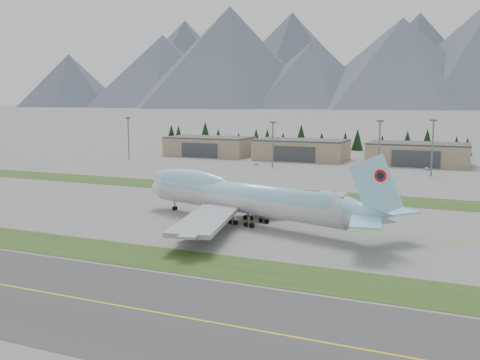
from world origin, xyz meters
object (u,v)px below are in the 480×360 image
at_px(boeing_747_freighter, 243,197).
at_px(service_vehicle_b, 380,168).
at_px(hangar_left, 210,146).
at_px(service_vehicle_c, 427,170).
at_px(hangar_right, 418,154).
at_px(hangar_center, 301,149).
at_px(service_vehicle_a, 256,165).

relative_size(boeing_747_freighter, service_vehicle_b, 18.51).
xyz_separation_m(hangar_left, service_vehicle_c, (120.76, -20.51, -5.39)).
bearing_deg(hangar_left, hangar_right, 0.00).
xyz_separation_m(hangar_left, hangar_center, (55.00, 0.00, 0.00)).
relative_size(hangar_left, hangar_center, 1.00).
bearing_deg(hangar_left, service_vehicle_b, -12.80).
xyz_separation_m(boeing_747_freighter, hangar_left, (-84.86, 152.07, -1.32)).
bearing_deg(service_vehicle_a, service_vehicle_c, -2.10).
xyz_separation_m(service_vehicle_b, service_vehicle_c, (20.82, 2.21, 0.00)).
relative_size(hangar_center, service_vehicle_b, 11.52).
bearing_deg(boeing_747_freighter, service_vehicle_a, 125.89).
xyz_separation_m(boeing_747_freighter, service_vehicle_a, (-42.84, 118.46, -6.70)).
bearing_deg(hangar_right, service_vehicle_a, -155.27).
relative_size(hangar_left, service_vehicle_c, 11.42).
xyz_separation_m(hangar_left, service_vehicle_b, (99.93, -22.71, -5.39)).
height_order(hangar_left, service_vehicle_a, hangar_left).
relative_size(boeing_747_freighter, hangar_left, 1.61).
distance_m(hangar_center, hangar_right, 60.00).
distance_m(hangar_right, service_vehicle_b, 27.78).
height_order(hangar_left, hangar_center, same).
bearing_deg(service_vehicle_a, service_vehicle_b, -0.89).
distance_m(boeing_747_freighter, service_vehicle_a, 126.14).
distance_m(boeing_747_freighter, hangar_left, 174.15).
relative_size(hangar_center, hangar_right, 1.00).
height_order(boeing_747_freighter, service_vehicle_c, boeing_747_freighter).
xyz_separation_m(hangar_right, service_vehicle_a, (-72.97, -33.62, -5.39)).
bearing_deg(service_vehicle_b, hangar_right, -24.26).
bearing_deg(service_vehicle_c, hangar_center, 145.33).
height_order(service_vehicle_a, service_vehicle_c, service_vehicle_c).
relative_size(boeing_747_freighter, service_vehicle_a, 25.05).
bearing_deg(boeing_747_freighter, service_vehicle_b, 99.37).
bearing_deg(service_vehicle_c, hangar_left, 153.01).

